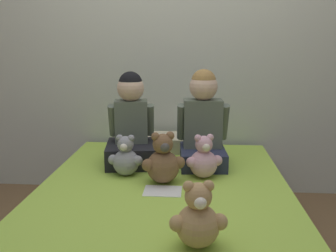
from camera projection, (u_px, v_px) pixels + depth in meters
name	position (u px, v px, depth m)	size (l,w,h in m)	color
wall_behind_bed	(174.00, 40.00, 2.80)	(8.00, 0.06, 2.50)	beige
bed	(163.00, 225.00, 2.04)	(1.46, 1.90, 0.42)	#997F60
child_on_left	(131.00, 126.00, 2.40)	(0.38, 0.39, 0.62)	black
child_on_right	(203.00, 123.00, 2.36)	(0.35, 0.37, 0.64)	#282D47
teddy_bear_held_by_left_child	(126.00, 158.00, 2.20)	(0.22, 0.16, 0.26)	#939399
teddy_bear_held_by_right_child	(204.00, 159.00, 2.16)	(0.22, 0.17, 0.27)	#DBA3B2
teddy_bear_between_children	(163.00, 162.00, 2.08)	(0.25, 0.19, 0.31)	brown
teddy_bear_at_foot_of_bed	(198.00, 219.00, 1.43)	(0.23, 0.18, 0.28)	tan
pillow_at_headboard	(172.00, 142.00, 2.74)	(0.55, 0.28, 0.11)	beige
sign_card	(162.00, 191.00, 1.98)	(0.21, 0.15, 0.00)	white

